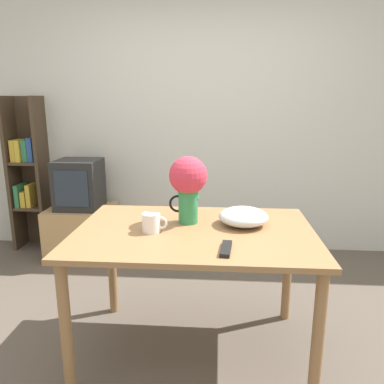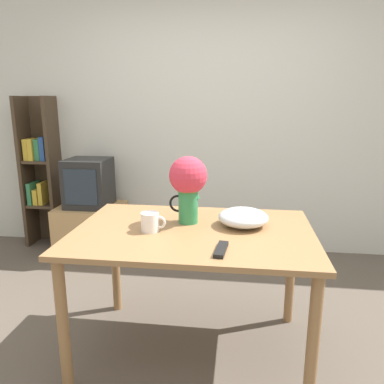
{
  "view_description": "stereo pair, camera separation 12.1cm",
  "coord_description": "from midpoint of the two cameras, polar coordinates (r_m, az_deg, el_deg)",
  "views": [
    {
      "loc": [
        0.18,
        -1.92,
        1.52
      ],
      "look_at": [
        0.02,
        0.23,
        0.99
      ],
      "focal_mm": 35.0,
      "sensor_mm": 36.0,
      "label": 1
    },
    {
      "loc": [
        0.3,
        -1.91,
        1.52
      ],
      "look_at": [
        0.02,
        0.23,
        0.99
      ],
      "focal_mm": 35.0,
      "sensor_mm": 36.0,
      "label": 2
    }
  ],
  "objects": [
    {
      "name": "wall_back",
      "position": [
        3.79,
        3.8,
        10.44
      ],
      "size": [
        8.0,
        0.05,
        2.6
      ],
      "color": "silver",
      "rests_on": "ground_plane"
    },
    {
      "name": "flower_vase",
      "position": [
        2.21,
        0.95,
        1.55
      ],
      "size": [
        0.23,
        0.23,
        0.41
      ],
      "color": "#2D844C",
      "rests_on": "table"
    },
    {
      "name": "coffee_mug",
      "position": [
        2.12,
        -4.71,
        -4.59
      ],
      "size": [
        0.14,
        0.1,
        0.11
      ],
      "color": "white",
      "rests_on": "table"
    },
    {
      "name": "tv_stand",
      "position": [
        3.89,
        -14.14,
        -5.65
      ],
      "size": [
        0.62,
        0.52,
        0.5
      ],
      "color": "tan",
      "rests_on": "ground_plane"
    },
    {
      "name": "ground_plane",
      "position": [
        2.46,
        0.18,
        -24.39
      ],
      "size": [
        12.0,
        12.0,
        0.0
      ],
      "primitive_type": "plane",
      "color": "brown"
    },
    {
      "name": "remote_control",
      "position": [
        1.87,
        6.33,
        -8.7
      ],
      "size": [
        0.07,
        0.19,
        0.02
      ],
      "color": "black",
      "rests_on": "table"
    },
    {
      "name": "tv_set",
      "position": [
        3.76,
        -14.59,
        1.36
      ],
      "size": [
        0.4,
        0.4,
        0.47
      ],
      "color": "black",
      "rests_on": "tv_stand"
    },
    {
      "name": "table",
      "position": [
        2.19,
        1.77,
        -8.32
      ],
      "size": [
        1.37,
        0.94,
        0.8
      ],
      "color": "olive",
      "rests_on": "ground_plane"
    },
    {
      "name": "white_bowl",
      "position": [
        2.23,
        9.35,
        -3.85
      ],
      "size": [
        0.29,
        0.29,
        0.1
      ],
      "color": "silver",
      "rests_on": "table"
    },
    {
      "name": "bookshelf",
      "position": [
        4.22,
        -21.25,
        2.85
      ],
      "size": [
        0.35,
        0.27,
        1.56
      ],
      "color": "#423323",
      "rests_on": "ground_plane"
    }
  ]
}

